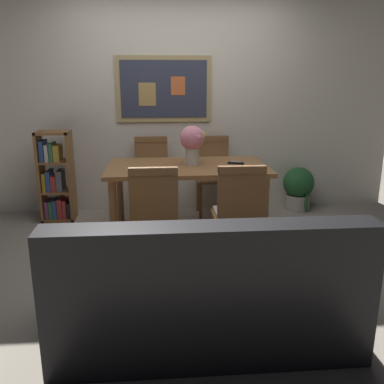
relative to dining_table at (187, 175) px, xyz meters
name	(u,v)px	position (x,y,z in m)	size (l,w,h in m)	color
ground_plane	(187,260)	(-0.05, -0.54, -0.65)	(12.00, 12.00, 0.00)	gray
wall_back_with_painting	(176,101)	(-0.05, 1.05, 0.65)	(5.20, 0.14, 2.60)	silver
dining_table	(187,175)	(0.00, 0.00, 0.00)	(1.54, 0.88, 0.75)	brown
dining_chair_near_left	(154,210)	(-0.32, -0.73, -0.12)	(0.40, 0.41, 0.91)	brown
dining_chair_far_left	(152,170)	(-0.36, 0.77, -0.12)	(0.40, 0.41, 0.91)	brown
dining_chair_far_right	(213,169)	(0.36, 0.77, -0.12)	(0.40, 0.41, 0.91)	brown
dining_chair_near_right	(239,208)	(0.37, -0.73, -0.12)	(0.40, 0.41, 0.91)	brown
leather_couch	(206,293)	(-0.01, -1.70, -0.34)	(1.80, 0.84, 0.84)	black
bookshelf	(56,181)	(-1.42, 0.70, -0.20)	(0.36, 0.28, 1.01)	brown
potted_ivy	(298,187)	(1.42, 0.83, -0.38)	(0.37, 0.37, 0.52)	#B2ADA3
flower_vase	(192,141)	(0.05, 0.03, 0.33)	(0.25, 0.24, 0.38)	beige
tv_remote	(236,163)	(0.48, 0.03, 0.11)	(0.16, 0.09, 0.02)	black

